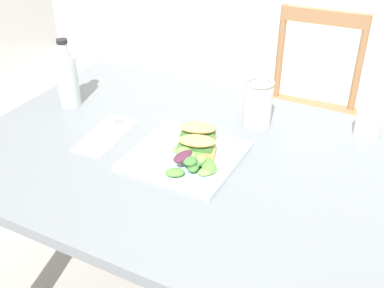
{
  "coord_description": "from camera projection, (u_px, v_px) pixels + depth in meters",
  "views": [
    {
      "loc": [
        0.47,
        -0.95,
        1.43
      ],
      "look_at": [
        -0.02,
        0.01,
        0.76
      ],
      "focal_mm": 44.44,
      "sensor_mm": 36.0,
      "label": 1
    }
  ],
  "objects": [
    {
      "name": "dining_table",
      "position": [
        195.0,
        194.0,
        1.33
      ],
      "size": [
        1.24,
        0.84,
        0.74
      ],
      "color": "slate",
      "rests_on": "ground"
    },
    {
      "name": "chair_wooden_far",
      "position": [
        305.0,
        115.0,
        2.06
      ],
      "size": [
        0.42,
        0.42,
        0.87
      ],
      "color": "#8E6642",
      "rests_on": "ground"
    },
    {
      "name": "plate_lunch",
      "position": [
        185.0,
        156.0,
        1.25
      ],
      "size": [
        0.28,
        0.28,
        0.01
      ],
      "primitive_type": "cube",
      "color": "silver",
      "rests_on": "dining_table"
    },
    {
      "name": "sandwich_half_front",
      "position": [
        197.0,
        146.0,
        1.23
      ],
      "size": [
        0.11,
        0.09,
        0.06
      ],
      "color": "tan",
      "rests_on": "plate_lunch"
    },
    {
      "name": "sandwich_half_back",
      "position": [
        198.0,
        133.0,
        1.28
      ],
      "size": [
        0.11,
        0.09,
        0.06
      ],
      "color": "tan",
      "rests_on": "plate_lunch"
    },
    {
      "name": "salad_mixed_greens",
      "position": [
        192.0,
        160.0,
        1.19
      ],
      "size": [
        0.17,
        0.18,
        0.04
      ],
      "color": "#3D7033",
      "rests_on": "plate_lunch"
    },
    {
      "name": "napkin_folded",
      "position": [
        105.0,
        135.0,
        1.34
      ],
      "size": [
        0.12,
        0.22,
        0.0
      ],
      "primitive_type": "cube",
      "rotation": [
        0.0,
        0.0,
        0.1
      ],
      "color": "silver",
      "rests_on": "dining_table"
    },
    {
      "name": "fork_on_napkin",
      "position": [
        108.0,
        131.0,
        1.35
      ],
      "size": [
        0.04,
        0.19,
        0.0
      ],
      "color": "silver",
      "rests_on": "napkin_folded"
    },
    {
      "name": "bottle_cold_brew",
      "position": [
        68.0,
        82.0,
        1.47
      ],
      "size": [
        0.07,
        0.07,
        0.21
      ],
      "color": "#472819",
      "rests_on": "dining_table"
    },
    {
      "name": "mason_jar_iced_tea",
      "position": [
        258.0,
        105.0,
        1.37
      ],
      "size": [
        0.08,
        0.08,
        0.14
      ],
      "color": "#C67528",
      "rests_on": "dining_table"
    },
    {
      "name": "cup_extra_side",
      "position": [
        368.0,
        125.0,
        1.32
      ],
      "size": [
        0.07,
        0.07,
        0.08
      ],
      "primitive_type": "cylinder",
      "color": "white",
      "rests_on": "dining_table"
    }
  ]
}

